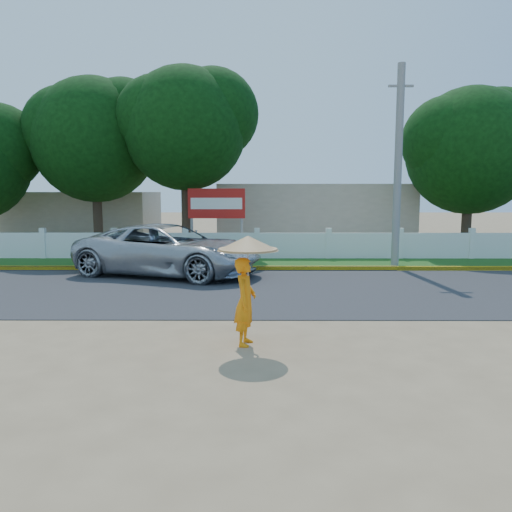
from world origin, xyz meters
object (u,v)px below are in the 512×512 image
(monk_with_parasol, at_px, (246,274))
(billboard, at_px, (217,207))
(vehicle, at_px, (169,250))
(utility_pole, at_px, (398,168))

(monk_with_parasol, relative_size, billboard, 0.68)
(vehicle, relative_size, billboard, 2.11)
(utility_pole, height_order, monk_with_parasol, utility_pole)
(vehicle, height_order, billboard, billboard)
(vehicle, relative_size, monk_with_parasol, 3.09)
(vehicle, bearing_deg, billboard, 6.83)
(monk_with_parasol, height_order, billboard, billboard)
(utility_pole, relative_size, vehicle, 1.18)
(billboard, bearing_deg, monk_with_parasol, -82.93)
(utility_pole, xyz_separation_m, vehicle, (-8.11, -1.84, -2.81))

